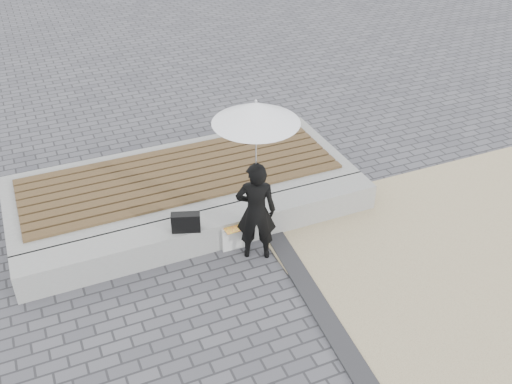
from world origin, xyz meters
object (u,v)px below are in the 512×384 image
(woman, at_px, (256,211))
(canvas_tote, at_px, (233,236))
(handbag, at_px, (186,222))
(seating_ledge, at_px, (208,231))
(parasol, at_px, (256,113))

(woman, bearing_deg, canvas_tote, -29.31)
(woman, bearing_deg, handbag, -0.34)
(seating_ledge, distance_m, parasol, 2.01)
(seating_ledge, xyz_separation_m, parasol, (0.49, -0.50, 1.88))
(handbag, bearing_deg, woman, -4.52)
(seating_ledge, height_order, woman, woman)
(seating_ledge, height_order, parasol, parasol)
(seating_ledge, xyz_separation_m, canvas_tote, (0.27, -0.22, -0.03))
(seating_ledge, xyz_separation_m, handbag, (-0.34, -0.14, 0.33))
(seating_ledge, height_order, handbag, handbag)
(seating_ledge, relative_size, canvas_tote, 14.41)
(handbag, xyz_separation_m, canvas_tote, (0.61, -0.08, -0.36))
(woman, distance_m, canvas_tote, 0.64)
(handbag, distance_m, canvas_tote, 0.71)
(parasol, relative_size, canvas_tote, 3.78)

